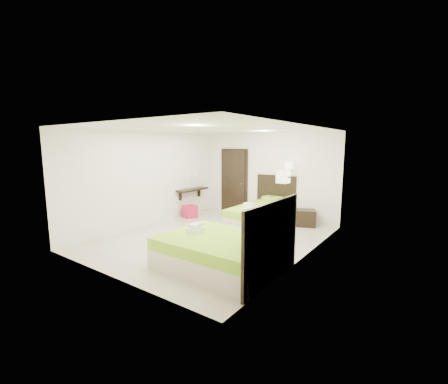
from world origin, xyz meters
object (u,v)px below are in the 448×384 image
Objects in this scene: bed_single at (261,214)px; ottoman at (190,211)px; bed_double at (224,251)px; nightstand at (306,218)px.

bed_single reaches higher than ottoman.
bed_single is 2.28m from ottoman.
bed_double is at bearing -39.26° from ottoman.
ottoman is (-3.13, 2.56, -0.13)m from bed_double.
nightstand is (1.10, 0.60, -0.09)m from bed_single.
bed_single is 3.22m from bed_double.
ottoman is (-2.21, -0.52, -0.13)m from bed_single.
bed_single is at bearing 106.57° from bed_double.
bed_single is 4.14× the size of nightstand.
bed_double is 3.69m from nightstand.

